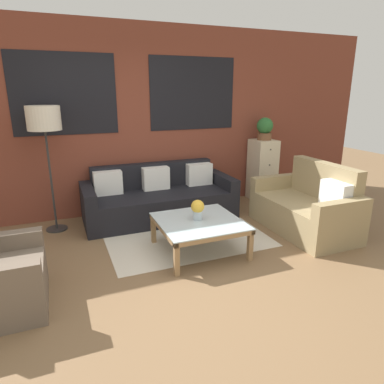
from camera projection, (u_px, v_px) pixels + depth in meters
The scene contains 10 objects.
ground_plane at pixel (195, 284), 3.41m from camera, with size 16.00×16.00×0.00m, color brown.
wall_back_brick at pixel (134, 121), 5.17m from camera, with size 8.40×0.09×2.80m.
rug at pixel (182, 233), 4.62m from camera, with size 2.04×1.67×0.00m.
couch_dark at pixel (159, 199), 5.14m from camera, with size 2.21×0.88×0.78m.
settee_vintage at pixel (307, 208), 4.65m from camera, with size 0.80×1.46×0.92m.
coffee_table at pixel (199, 225), 4.02m from camera, with size 0.95×0.95×0.39m.
floor_lamp at pixel (44, 123), 4.33m from camera, with size 0.42×0.42×1.67m.
drawer_cabinet at pixel (262, 170), 5.94m from camera, with size 0.39×0.43×1.05m.
potted_plant at pixel (265, 128), 5.74m from camera, with size 0.27×0.27×0.37m.
flower_vase at pixel (198, 209), 3.98m from camera, with size 0.16×0.16×0.24m.
Camera 1 is at (-1.15, -2.77, 1.86)m, focal length 32.00 mm.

